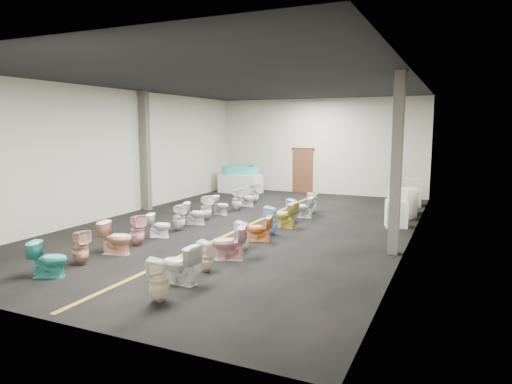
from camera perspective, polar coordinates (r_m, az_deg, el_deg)
floor at (r=14.82m, az=-1.02°, el=-4.19°), size 16.00×16.00×0.00m
ceiling at (r=14.54m, az=-1.07°, el=13.41°), size 16.00×16.00×0.00m
wall_back at (r=22.00m, az=7.94°, el=5.66°), size 10.00×0.00×10.00m
wall_front at (r=8.07m, az=-26.13°, el=0.84°), size 10.00×0.00×10.00m
wall_left at (r=17.25m, az=-16.29°, el=4.77°), size 0.00×16.00×16.00m
wall_right at (r=13.18m, az=19.07°, el=3.72°), size 0.00×16.00×16.00m
aisle_stripe at (r=14.82m, az=-1.02°, el=-4.18°), size 0.12×15.60×0.01m
back_door at (r=22.26m, az=5.86°, el=2.63°), size 1.00×0.10×2.10m
door_frame at (r=22.20m, az=5.91°, el=5.38°), size 1.15×0.08×0.10m
column_left at (r=17.86m, az=-13.59°, el=4.97°), size 0.25×0.25×4.50m
column_right at (r=11.71m, az=17.16°, el=3.31°), size 0.25×0.25×4.50m
display_table at (r=22.15m, az=-1.94°, el=1.06°), size 2.04×1.09×0.89m
bathtub at (r=22.09m, az=-1.95°, el=2.68°), size 1.83×0.94×0.55m
appliance_crate_a at (r=15.22m, az=17.13°, el=-2.61°), size 0.79×0.79×0.84m
appliance_crate_b at (r=16.76m, az=17.83°, el=-1.35°), size 0.98×0.98×1.03m
appliance_crate_c at (r=17.82m, az=18.22°, el=-1.02°), size 0.83×0.83×0.91m
appliance_crate_d at (r=19.51m, az=18.78°, el=0.01°), size 0.88×0.88×1.11m
toilet_left_0 at (r=10.68m, az=-24.46°, el=-7.65°), size 0.87×0.69×0.78m
toilet_left_1 at (r=11.35m, az=-21.09°, el=-6.46°), size 0.43×0.42×0.82m
toilet_left_2 at (r=11.97m, az=-17.07°, el=-5.49°), size 0.90×0.64×0.83m
toilet_left_3 at (r=12.67m, az=-14.62°, el=-4.61°), size 0.49×0.49×0.85m
toilet_left_4 at (r=13.47m, az=-11.99°, el=-4.12°), size 0.75×0.54×0.69m
toilet_left_5 at (r=14.23m, az=-9.59°, el=-3.11°), size 0.42×0.41×0.83m
toilet_left_6 at (r=15.01m, az=-7.59°, el=-2.67°), size 0.81×0.62×0.74m
toilet_left_7 at (r=15.75m, az=-6.25°, el=-1.92°), size 0.51×0.50×0.86m
toilet_left_8 at (r=16.62m, az=-4.43°, el=-1.67°), size 0.73×0.49×0.69m
toilet_left_9 at (r=17.37m, az=-2.40°, el=-0.94°), size 0.44×0.43×0.86m
toilet_left_10 at (r=18.29m, az=-1.18°, el=-0.71°), size 0.71×0.42×0.71m
toilet_left_11 at (r=19.09m, az=-0.21°, el=-0.18°), size 0.46×0.46×0.81m
toilet_right_0 at (r=8.60m, az=-12.04°, el=-10.68°), size 0.48×0.48×0.82m
toilet_right_1 at (r=9.45m, az=-9.43°, el=-8.87°), size 0.85×0.54×0.83m
toilet_right_2 at (r=10.15m, az=-6.26°, el=-7.97°), size 0.34×0.34×0.70m
toilet_right_3 at (r=10.96m, az=-3.38°, el=-6.35°), size 0.93×0.71×0.84m
toilet_right_4 at (r=11.83m, az=-1.63°, el=-5.46°), size 0.35×0.34×0.76m
toilet_right_5 at (r=12.74m, az=0.45°, el=-4.58°), size 0.77×0.54×0.72m
toilet_right_6 at (r=13.46m, az=1.92°, el=-3.58°), size 0.42×0.41×0.86m
toilet_right_7 at (r=14.43m, az=3.61°, el=-2.85°), size 0.88×0.59×0.83m
toilet_right_8 at (r=15.25m, az=4.66°, el=-2.33°), size 0.46×0.45×0.80m
toilet_right_9 at (r=16.10m, az=5.93°, el=-1.88°), size 0.79×0.53×0.76m
toilet_right_10 at (r=16.98m, az=7.09°, el=-1.36°), size 0.39×0.38×0.77m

